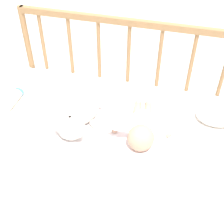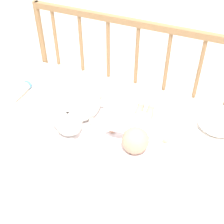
# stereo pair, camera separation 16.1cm
# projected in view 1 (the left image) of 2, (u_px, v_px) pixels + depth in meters

# --- Properties ---
(ground_plane) EXTENTS (12.00, 12.00, 0.00)m
(ground_plane) POSITION_uv_depth(u_px,v_px,m) (112.00, 182.00, 2.03)
(ground_plane) COLOR silver
(crib_mattress) EXTENTS (1.32, 0.67, 0.56)m
(crib_mattress) POSITION_uv_depth(u_px,v_px,m) (112.00, 154.00, 1.84)
(crib_mattress) COLOR white
(crib_mattress) RESTS_ON ground_plane
(crib_rail) EXTENTS (1.32, 0.04, 0.96)m
(crib_rail) POSITION_uv_depth(u_px,v_px,m) (128.00, 65.00, 1.84)
(crib_rail) COLOR #997047
(crib_rail) RESTS_ON ground_plane
(blanket) EXTENTS (0.79, 0.50, 0.01)m
(blanket) POSITION_uv_depth(u_px,v_px,m) (113.00, 122.00, 1.64)
(blanket) COLOR white
(blanket) RESTS_ON crib_mattress
(teddy_bear) EXTENTS (0.27, 0.40, 0.14)m
(teddy_bear) POSITION_uv_depth(u_px,v_px,m) (80.00, 117.00, 1.59)
(teddy_bear) COLOR silver
(teddy_bear) RESTS_ON crib_mattress
(baby) EXTENTS (0.31, 0.39, 0.13)m
(baby) POSITION_uv_depth(u_px,v_px,m) (142.00, 128.00, 1.54)
(baby) COLOR white
(baby) RESTS_ON crib_mattress
(baby_bottle) EXTENTS (0.05, 0.18, 0.05)m
(baby_bottle) POSITION_uv_depth(u_px,v_px,m) (14.00, 98.00, 1.75)
(baby_bottle) COLOR #F4E5CC
(baby_bottle) RESTS_ON crib_mattress
(small_pillow) EXTENTS (0.19, 0.15, 0.06)m
(small_pillow) POSITION_uv_depth(u_px,v_px,m) (215.00, 116.00, 1.63)
(small_pillow) COLOR white
(small_pillow) RESTS_ON crib_mattress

